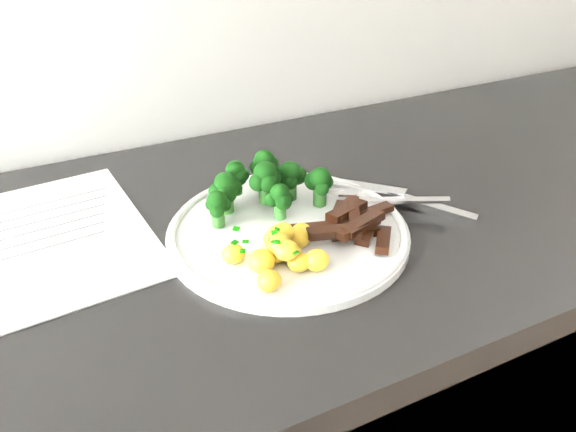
{
  "coord_description": "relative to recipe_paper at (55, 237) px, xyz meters",
  "views": [
    {
      "loc": [
        -0.15,
        1.1,
        1.31
      ],
      "look_at": [
        0.11,
        1.63,
        0.95
      ],
      "focal_mm": 34.8,
      "sensor_mm": 36.0,
      "label": 1
    }
  ],
  "objects": [
    {
      "name": "knife",
      "position": [
        0.45,
        -0.14,
        0.01
      ],
      "size": [
        0.15,
        0.19,
        0.03
      ],
      "color": "silver",
      "rests_on": "plate"
    },
    {
      "name": "broccoli",
      "position": [
        0.26,
        -0.06,
        0.05
      ],
      "size": [
        0.17,
        0.11,
        0.07
      ],
      "color": "#2A6221",
      "rests_on": "plate"
    },
    {
      "name": "potatoes",
      "position": [
        0.23,
        -0.18,
        0.02
      ],
      "size": [
        0.12,
        0.1,
        0.04
      ],
      "color": "yellow",
      "rests_on": "plate"
    },
    {
      "name": "beef_strips",
      "position": [
        0.34,
        -0.16,
        0.02
      ],
      "size": [
        0.14,
        0.13,
        0.03
      ],
      "color": "black",
      "rests_on": "plate"
    },
    {
      "name": "fork",
      "position": [
        0.41,
        -0.13,
        0.02
      ],
      "size": [
        0.15,
        0.12,
        0.02
      ],
      "color": "silver",
      "rests_on": "plate"
    },
    {
      "name": "recipe_paper",
      "position": [
        0.0,
        0.0,
        0.0
      ],
      "size": [
        0.25,
        0.33,
        0.0
      ],
      "color": "silver",
      "rests_on": "counter"
    },
    {
      "name": "plate",
      "position": [
        0.27,
        -0.13,
        0.01
      ],
      "size": [
        0.3,
        0.3,
        0.02
      ],
      "color": "white",
      "rests_on": "counter"
    }
  ]
}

